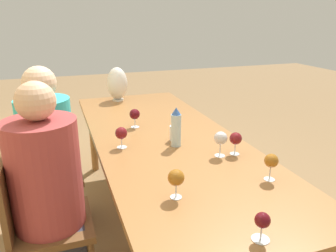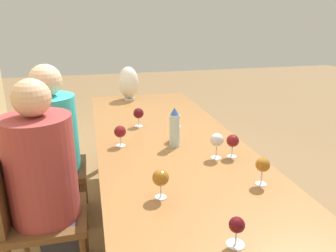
# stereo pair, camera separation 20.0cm
# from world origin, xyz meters

# --- Properties ---
(ground_plane) EXTENTS (14.00, 14.00, 0.00)m
(ground_plane) POSITION_xyz_m (0.00, 0.00, 0.00)
(ground_plane) COLOR olive
(dining_table) EXTENTS (2.57, 0.96, 0.75)m
(dining_table) POSITION_xyz_m (0.00, 0.00, 0.68)
(dining_table) COLOR #936033
(dining_table) RESTS_ON ground_plane
(water_bottle) EXTENTS (0.07, 0.07, 0.26)m
(water_bottle) POSITION_xyz_m (-0.18, -0.01, 0.87)
(water_bottle) COLOR #ADCCD6
(water_bottle) RESTS_ON dining_table
(water_tumbler) EXTENTS (0.07, 0.07, 0.10)m
(water_tumbler) POSITION_xyz_m (-0.09, -0.04, 0.80)
(water_tumbler) COLOR silver
(water_tumbler) RESTS_ON dining_table
(vase) EXTENTS (0.20, 0.20, 0.33)m
(vase) POSITION_xyz_m (1.12, 0.12, 0.91)
(vase) COLOR silver
(vase) RESTS_ON dining_table
(wine_glass_0) EXTENTS (0.07, 0.07, 0.12)m
(wine_glass_0) POSITION_xyz_m (-1.16, 0.01, 0.83)
(wine_glass_0) COLOR silver
(wine_glass_0) RESTS_ON dining_table
(wine_glass_1) EXTENTS (0.07, 0.07, 0.14)m
(wine_glass_1) POSITION_xyz_m (-0.77, -0.31, 0.85)
(wine_glass_1) COLOR silver
(wine_glass_1) RESTS_ON dining_table
(wine_glass_2) EXTENTS (0.08, 0.08, 0.14)m
(wine_glass_2) POSITION_xyz_m (0.27, 0.15, 0.85)
(wine_glass_2) COLOR silver
(wine_glass_2) RESTS_ON dining_table
(wine_glass_3) EXTENTS (0.08, 0.08, 0.16)m
(wine_glass_3) POSITION_xyz_m (-0.42, -0.21, 0.86)
(wine_glass_3) COLOR silver
(wine_glass_3) RESTS_ON dining_table
(wine_glass_4) EXTENTS (0.08, 0.08, 0.14)m
(wine_glass_4) POSITION_xyz_m (-0.42, -0.31, 0.85)
(wine_glass_4) COLOR silver
(wine_glass_4) RESTS_ON dining_table
(wine_glass_5) EXTENTS (0.08, 0.08, 0.14)m
(wine_glass_5) POSITION_xyz_m (-0.09, 0.32, 0.84)
(wine_glass_5) COLOR silver
(wine_glass_5) RESTS_ON dining_table
(wine_glass_6) EXTENTS (0.08, 0.08, 0.14)m
(wine_glass_6) POSITION_xyz_m (-0.77, 0.21, 0.85)
(wine_glass_6) COLOR silver
(wine_glass_6) RESTS_ON dining_table
(chair_near) EXTENTS (0.44, 0.44, 0.85)m
(chair_near) POSITION_xyz_m (-0.33, 0.85, 0.47)
(chair_near) COLOR brown
(chair_near) RESTS_ON ground_plane
(chair_far) EXTENTS (0.44, 0.44, 0.85)m
(chair_far) POSITION_xyz_m (0.31, 0.85, 0.47)
(chair_far) COLOR brown
(chair_far) RESTS_ON ground_plane
(person_near) EXTENTS (0.38, 0.38, 1.25)m
(person_near) POSITION_xyz_m (-0.33, 0.77, 0.66)
(person_near) COLOR #2D2D38
(person_near) RESTS_ON ground_plane
(person_far) EXTENTS (0.37, 0.37, 1.24)m
(person_far) POSITION_xyz_m (0.31, 0.77, 0.66)
(person_far) COLOR #2D2D38
(person_far) RESTS_ON ground_plane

